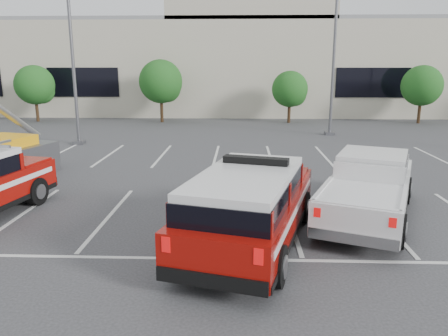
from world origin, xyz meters
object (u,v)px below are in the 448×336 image
object	(u,v)px
tree_left	(36,86)
light_pole_left	(72,50)
tree_right	(423,87)
white_pickup	(369,193)
convention_building	(230,62)
light_pole_mid	(334,52)
tree_mid_right	(291,90)
tree_mid_left	(162,83)
fire_chief_suv	(250,212)

from	to	relation	value
tree_left	light_pole_left	size ratio (longest dim) A/B	0.43
tree_left	tree_right	bearing A→B (deg)	0.00
light_pole_left	white_pickup	xyz separation A→B (m)	(13.02, -11.78, -4.44)
convention_building	light_pole_mid	xyz separation A→B (m)	(6.82, -15.86, 0.47)
convention_building	tree_mid_right	distance (m)	11.20
tree_mid_left	light_pole_mid	size ratio (longest dim) A/B	0.47
white_pickup	tree_mid_right	bearing A→B (deg)	111.93
tree_left	tree_mid_left	bearing A→B (deg)	0.00
tree_mid_left	fire_chief_suv	world-z (taller)	tree_mid_left
tree_right	fire_chief_suv	world-z (taller)	tree_right
white_pickup	tree_mid_left	bearing A→B (deg)	136.58
tree_left	light_pole_mid	bearing A→B (deg)	-15.43
tree_mid_left	tree_right	distance (m)	20.00
tree_mid_left	tree_right	world-z (taller)	tree_mid_left
convention_building	light_pole_left	xyz separation A→B (m)	(-8.18, -19.86, 0.47)
tree_mid_right	convention_building	bearing A→B (deg)	116.57
convention_building	light_pole_left	size ratio (longest dim) A/B	5.86
convention_building	white_pickup	world-z (taller)	convention_building
tree_right	tree_mid_right	bearing A→B (deg)	-180.00
tree_left	tree_mid_left	distance (m)	10.00
tree_mid_left	light_pole_left	distance (m)	10.73
tree_mid_left	tree_mid_right	bearing A→B (deg)	-0.00
tree_left	white_pickup	distance (m)	29.62
tree_mid_right	light_pole_left	world-z (taller)	light_pole_left
tree_right	light_pole_left	world-z (taller)	light_pole_left
convention_building	tree_left	world-z (taller)	convention_building
tree_mid_right	fire_chief_suv	bearing A→B (deg)	-98.55
tree_mid_right	light_pole_mid	size ratio (longest dim) A/B	0.39
convention_building	white_pickup	bearing A→B (deg)	-81.30
tree_left	fire_chief_suv	distance (m)	29.16
tree_left	fire_chief_suv	world-z (taller)	tree_left
tree_mid_right	white_pickup	world-z (taller)	tree_mid_right
convention_building	fire_chief_suv	size ratio (longest dim) A/B	9.17
convention_building	fire_chief_suv	bearing A→B (deg)	-87.81
tree_right	light_pole_mid	xyz separation A→B (m)	(-8.09, -6.05, 2.41)
tree_mid_right	tree_right	xyz separation A→B (m)	(10.00, 0.00, 0.27)
light_pole_left	fire_chief_suv	world-z (taller)	light_pole_left
fire_chief_suv	light_pole_left	bearing A→B (deg)	139.39
convention_building	light_pole_mid	world-z (taller)	convention_building
tree_left	light_pole_mid	size ratio (longest dim) A/B	0.43
tree_mid_left	light_pole_mid	xyz separation A→B (m)	(11.91, -6.05, 2.14)
light_pole_mid	white_pickup	bearing A→B (deg)	-97.15
fire_chief_suv	white_pickup	distance (m)	4.18
tree_left	tree_mid_right	distance (m)	20.00
light_pole_mid	fire_chief_suv	size ratio (longest dim) A/B	1.56
convention_building	light_pole_left	bearing A→B (deg)	-112.39
tree_left	tree_mid_right	size ratio (longest dim) A/B	1.11
convention_building	tree_mid_left	size ratio (longest dim) A/B	12.38
tree_mid_right	light_pole_left	xyz separation A→B (m)	(-13.09, -10.05, 2.68)
convention_building	tree_right	bearing A→B (deg)	-33.37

